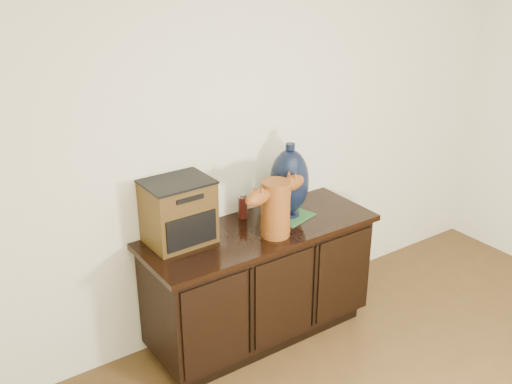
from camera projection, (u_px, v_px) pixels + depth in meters
sideboard at (260, 282)px, 3.71m from camera, size 1.46×0.56×0.75m
terracotta_vessel at (276, 205)px, 3.42m from camera, size 0.48×0.21×0.34m
tv_radio at (178, 211)px, 3.35m from camera, size 0.38×0.31×0.37m
green_mat at (289, 215)px, 3.73m from camera, size 0.31×0.31×0.01m
lamp_base at (289, 182)px, 3.64m from camera, size 0.30×0.30×0.47m
spray_can at (243, 206)px, 3.68m from camera, size 0.05×0.05×0.16m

